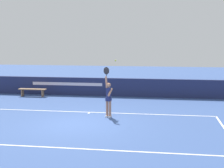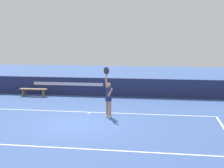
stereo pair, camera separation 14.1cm
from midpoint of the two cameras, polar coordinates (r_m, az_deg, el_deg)
name	(u,v)px [view 2 (the right image)]	position (r m, az deg, el deg)	size (l,w,h in m)	color
ground_plane	(78,124)	(14.23, -5.60, -6.83)	(60.00, 60.00, 0.00)	#375390
court_lines	(75,126)	(13.83, -6.05, -7.26)	(12.15, 5.47, 0.00)	white
back_wall	(106,87)	(20.79, -0.77, -0.53)	(17.97, 0.22, 1.15)	#20284F
tennis_player	(108,97)	(15.13, -0.36, -2.21)	(0.43, 0.46, 2.32)	#A07059
tennis_ball	(115,61)	(14.74, 0.88, 4.07)	(0.07, 0.07, 0.07)	#C6DC34
courtside_bench_near	(33,90)	(21.27, -13.24, -1.08)	(1.75, 0.36, 0.48)	#96704D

